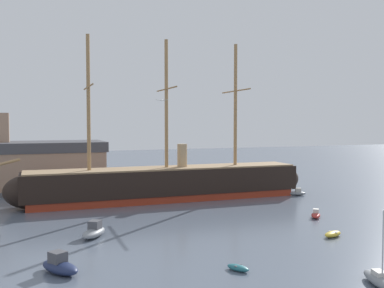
% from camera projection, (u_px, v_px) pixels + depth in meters
% --- Properties ---
extents(tall_ship, '(59.44, 12.42, 28.60)m').
position_uv_depth(tall_ship, '(167.00, 183.00, 78.19)').
color(tall_ship, maroon).
rests_on(tall_ship, ground).
extents(sailboat_foreground_right, '(2.82, 5.30, 6.61)m').
position_uv_depth(sailboat_foreground_right, '(380.00, 280.00, 36.95)').
color(sailboat_foreground_right, gray).
rests_on(sailboat_foreground_right, ground).
extents(dinghy_near_centre, '(2.02, 2.57, 0.56)m').
position_uv_depth(dinghy_near_centre, '(238.00, 268.00, 40.91)').
color(dinghy_near_centre, '#236670').
rests_on(dinghy_near_centre, ground).
extents(motorboat_mid_left, '(4.06, 5.05, 1.97)m').
position_uv_depth(motorboat_mid_left, '(60.00, 266.00, 40.24)').
color(motorboat_mid_left, '#1E284C').
rests_on(motorboat_mid_left, ground).
extents(dinghy_mid_right, '(3.15, 2.16, 0.68)m').
position_uv_depth(dinghy_mid_right, '(333.00, 234.00, 53.07)').
color(dinghy_mid_right, gold).
rests_on(dinghy_mid_right, ground).
extents(motorboat_alongside_bow, '(4.23, 4.96, 1.96)m').
position_uv_depth(motorboat_alongside_bow, '(94.00, 231.00, 52.95)').
color(motorboat_alongside_bow, gray).
rests_on(motorboat_alongside_bow, ground).
extents(motorboat_alongside_stern, '(2.85, 3.16, 1.27)m').
position_uv_depth(motorboat_alongside_stern, '(316.00, 215.00, 63.75)').
color(motorboat_alongside_stern, '#B22D28').
rests_on(motorboat_alongside_stern, ground).
extents(motorboat_far_right, '(3.61, 2.76, 1.40)m').
position_uv_depth(motorboat_far_right, '(297.00, 193.00, 83.34)').
color(motorboat_far_right, gray).
rests_on(motorboat_far_right, ground).
extents(dinghy_distant_centre, '(2.71, 1.43, 0.61)m').
position_uv_depth(dinghy_distant_centre, '(146.00, 194.00, 82.70)').
color(dinghy_distant_centre, '#B22D28').
rests_on(dinghy_distant_centre, ground).
extents(seagull_in_flight, '(0.97, 1.00, 0.14)m').
position_uv_depth(seagull_in_flight, '(162.00, 100.00, 38.67)').
color(seagull_in_flight, silver).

